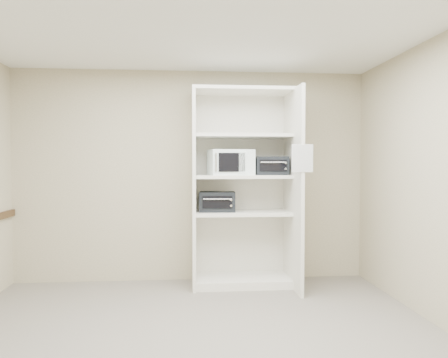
{
  "coord_description": "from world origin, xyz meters",
  "views": [
    {
      "loc": [
        -0.06,
        -3.65,
        1.51
      ],
      "look_at": [
        0.36,
        1.34,
        1.33
      ],
      "focal_mm": 35.0,
      "sensor_mm": 36.0,
      "label": 1
    }
  ],
  "objects": [
    {
      "name": "floor",
      "position": [
        0.0,
        0.0,
        0.0
      ],
      "size": [
        4.5,
        4.0,
        0.01
      ],
      "primitive_type": "cube",
      "color": "#686359",
      "rests_on": "ground"
    },
    {
      "name": "ceiling",
      "position": [
        0.0,
        0.0,
        2.7
      ],
      "size": [
        4.5,
        4.0,
        0.01
      ],
      "primitive_type": "cube",
      "color": "white"
    },
    {
      "name": "wall_back",
      "position": [
        0.0,
        2.0,
        1.35
      ],
      "size": [
        4.5,
        0.02,
        2.7
      ],
      "primitive_type": "cube",
      "color": "#C4B599",
      "rests_on": "ground"
    },
    {
      "name": "wall_front",
      "position": [
        0.0,
        -2.0,
        1.35
      ],
      "size": [
        4.5,
        0.02,
        2.7
      ],
      "primitive_type": "cube",
      "color": "#C4B599",
      "rests_on": "ground"
    },
    {
      "name": "shelving_unit",
      "position": [
        0.67,
        1.7,
        1.13
      ],
      "size": [
        1.24,
        0.92,
        2.42
      ],
      "color": "white",
      "rests_on": "floor"
    },
    {
      "name": "microwave",
      "position": [
        0.47,
        1.68,
        1.53
      ],
      "size": [
        0.57,
        0.46,
        0.31
      ],
      "primitive_type": "cube",
      "rotation": [
        0.0,
        0.0,
        0.14
      ],
      "color": "white",
      "rests_on": "shelving_unit"
    },
    {
      "name": "toaster_oven_upper",
      "position": [
        0.98,
        1.67,
        1.48
      ],
      "size": [
        0.41,
        0.32,
        0.23
      ],
      "primitive_type": "cube",
      "rotation": [
        0.0,
        0.0,
        -0.08
      ],
      "color": "black",
      "rests_on": "shelving_unit"
    },
    {
      "name": "toaster_oven_lower",
      "position": [
        0.31,
        1.71,
        1.04
      ],
      "size": [
        0.45,
        0.35,
        0.24
      ],
      "primitive_type": "cube",
      "rotation": [
        0.0,
        0.0,
        -0.05
      ],
      "color": "black",
      "rests_on": "shelving_unit"
    },
    {
      "name": "paper_sign",
      "position": [
        1.21,
        1.07,
        1.57
      ],
      "size": [
        0.24,
        0.02,
        0.3
      ],
      "primitive_type": "cube",
      "rotation": [
        0.0,
        0.0,
        0.04
      ],
      "color": "white",
      "rests_on": "shelving_unit"
    }
  ]
}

